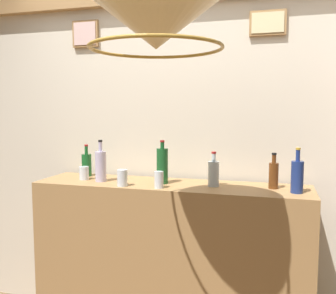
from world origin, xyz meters
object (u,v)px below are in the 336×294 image
liquor_bottle_port (101,166)px  glass_tumbler_rocks (122,178)px  liquor_bottle_sherry (87,164)px  pendant_lamp (156,24)px  glass_tumbler_highball (159,180)px  liquor_bottle_brandy (274,174)px  liquor_bottle_vodka (214,173)px  liquor_bottle_bourbon (297,176)px  glass_tumbler_shot (84,173)px  liquor_bottle_mezcal (162,165)px

liquor_bottle_port → glass_tumbler_rocks: bearing=-27.2°
liquor_bottle_sherry → pendant_lamp: (0.80, -0.82, 0.78)m
liquor_bottle_sherry → glass_tumbler_highball: liquor_bottle_sherry is taller
liquor_bottle_brandy → glass_tumbler_rocks: 0.95m
pendant_lamp → liquor_bottle_brandy: bearing=54.6°
liquor_bottle_brandy → pendant_lamp: size_ratio=0.36×
liquor_bottle_vodka → liquor_bottle_bourbon: bearing=-6.3°
glass_tumbler_rocks → glass_tumbler_shot: size_ratio=1.15×
liquor_bottle_mezcal → glass_tumbler_highball: 0.16m
liquor_bottle_sherry → glass_tumbler_rocks: liquor_bottle_sherry is taller
liquor_bottle_brandy → liquor_bottle_mezcal: 0.71m
liquor_bottle_mezcal → pendant_lamp: size_ratio=0.46×
liquor_bottle_mezcal → liquor_bottle_brandy: bearing=2.8°
liquor_bottle_sherry → liquor_bottle_bourbon: (1.46, -0.16, 0.01)m
glass_tumbler_shot → glass_tumbler_rocks: bearing=-20.8°
liquor_bottle_brandy → liquor_bottle_port: 1.14m
liquor_bottle_vodka → pendant_lamp: pendant_lamp is taller
liquor_bottle_port → pendant_lamp: 1.18m
liquor_bottle_port → glass_tumbler_shot: size_ratio=3.07×
liquor_bottle_vodka → liquor_bottle_mezcal: 0.34m
liquor_bottle_brandy → liquor_bottle_sherry: 1.33m
liquor_bottle_sherry → glass_tumbler_rocks: (0.39, -0.26, -0.03)m
liquor_bottle_sherry → glass_tumbler_rocks: bearing=-33.7°
pendant_lamp → liquor_bottle_mezcal: bearing=104.6°
liquor_bottle_brandy → liquor_bottle_bourbon: bearing=-33.0°
liquor_bottle_sherry → pendant_lamp: pendant_lamp is taller
liquor_bottle_brandy → glass_tumbler_highball: (-0.69, -0.18, -0.04)m
liquor_bottle_mezcal → glass_tumbler_shot: liquor_bottle_mezcal is taller
liquor_bottle_sherry → glass_tumbler_shot: (0.05, -0.13, -0.04)m
liquor_bottle_vodka → pendant_lamp: 1.07m
glass_tumbler_highball → glass_tumbler_shot: (-0.59, 0.13, -0.01)m
liquor_bottle_mezcal → glass_tumbler_shot: size_ratio=3.12×
liquor_bottle_brandy → liquor_bottle_mezcal: size_ratio=0.78×
liquor_bottle_bourbon → glass_tumbler_shot: liquor_bottle_bourbon is taller
liquor_bottle_sherry → glass_tumbler_highball: size_ratio=2.20×
glass_tumbler_rocks → glass_tumbler_highball: same height
liquor_bottle_brandy → glass_tumbler_shot: (-1.28, -0.06, -0.04)m
liquor_bottle_bourbon → glass_tumbler_rocks: (-1.07, -0.10, -0.05)m
glass_tumbler_highball → glass_tumbler_rocks: bearing=-179.2°
liquor_bottle_brandy → glass_tumbler_rocks: (-0.93, -0.19, -0.04)m
liquor_bottle_vodka → glass_tumbler_highball: bearing=-154.7°
liquor_bottle_vodka → liquor_bottle_bourbon: 0.51m
liquor_bottle_bourbon → liquor_bottle_sherry: bearing=173.6°
liquor_bottle_vodka → glass_tumbler_highball: size_ratio=2.11×
liquor_bottle_port → glass_tumbler_highball: 0.46m
liquor_bottle_bourbon → glass_tumbler_shot: 1.41m
liquor_bottle_sherry → liquor_bottle_mezcal: 0.63m
pendant_lamp → glass_tumbler_rocks: bearing=126.3°
liquor_bottle_bourbon → glass_tumbler_highball: size_ratio=2.53×
liquor_bottle_bourbon → liquor_bottle_port: bearing=179.8°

